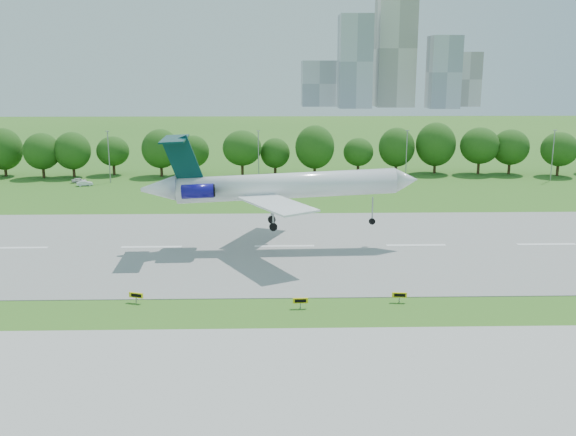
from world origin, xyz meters
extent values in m
plane|color=#255F19|center=(0.00, 0.00, 0.00)|extent=(600.00, 600.00, 0.00)
cube|color=gray|center=(0.00, 25.00, 0.04)|extent=(400.00, 45.00, 0.08)
cube|color=#ADADA8|center=(0.00, -18.00, 0.04)|extent=(400.00, 23.00, 0.08)
cylinder|color=#382314|center=(-20.00, 92.00, 1.80)|extent=(0.70, 0.70, 3.60)
sphere|color=#1C4411|center=(-20.00, 92.00, 6.20)|extent=(8.40, 8.40, 8.40)
cylinder|color=#382314|center=(20.00, 92.00, 1.80)|extent=(0.70, 0.70, 3.60)
sphere|color=#1C4411|center=(20.00, 92.00, 6.20)|extent=(8.40, 8.40, 8.40)
cylinder|color=#382314|center=(60.00, 92.00, 1.80)|extent=(0.70, 0.70, 3.60)
sphere|color=#1C4411|center=(60.00, 92.00, 6.20)|extent=(8.40, 8.40, 8.40)
cylinder|color=gray|center=(-20.00, 82.00, 6.00)|extent=(0.24, 0.24, 12.00)
cube|color=gray|center=(-20.00, 82.00, 12.10)|extent=(0.90, 0.25, 0.18)
cylinder|color=gray|center=(15.00, 82.00, 6.00)|extent=(0.24, 0.24, 12.00)
cube|color=gray|center=(15.00, 82.00, 12.10)|extent=(0.90, 0.25, 0.18)
cylinder|color=gray|center=(50.00, 82.00, 6.00)|extent=(0.24, 0.24, 12.00)
cube|color=gray|center=(50.00, 82.00, 12.10)|extent=(0.90, 0.25, 0.18)
cylinder|color=gray|center=(85.00, 82.00, 6.00)|extent=(0.24, 0.24, 12.00)
cube|color=gray|center=(85.00, 82.00, 12.10)|extent=(0.90, 0.25, 0.18)
cube|color=#B2B2B7|center=(75.00, 380.00, 31.00)|extent=(22.00, 22.00, 62.00)
cube|color=beige|center=(105.00, 395.00, 40.00)|extent=(26.00, 26.00, 80.00)
cube|color=#B2B2B7|center=(135.00, 375.00, 24.00)|extent=(20.00, 20.00, 48.00)
cube|color=beige|center=(158.00, 400.00, 19.00)|extent=(18.00, 18.00, 38.00)
cube|color=#B2B2B7|center=(52.00, 405.00, 16.00)|extent=(24.00, 24.00, 32.00)
cylinder|color=white|center=(20.36, 25.00, 9.34)|extent=(32.56, 5.30, 4.91)
cone|color=white|center=(38.21, 25.85, 9.97)|extent=(3.75, 3.93, 3.89)
cone|color=white|center=(1.64, 24.11, 9.11)|extent=(5.47, 4.02, 3.95)
cube|color=white|center=(18.78, 17.38, 8.19)|extent=(11.28, 14.90, 0.46)
cube|color=white|center=(18.06, 32.44, 8.19)|extent=(10.30, 15.00, 0.46)
cube|color=#043031|center=(5.30, 24.28, 13.28)|extent=(5.67, 0.81, 7.32)
cube|color=#043031|center=(4.22, 24.23, 16.36)|extent=(3.93, 10.38, 0.36)
cylinder|color=navy|center=(7.58, 21.59, 9.21)|extent=(4.68, 2.26, 2.20)
cylinder|color=navy|center=(7.32, 27.18, 9.21)|extent=(4.68, 2.26, 2.20)
cylinder|color=gray|center=(33.26, 25.61, 5.57)|extent=(0.22, 0.22, 3.77)
cylinder|color=black|center=(33.26, 25.61, 3.69)|extent=(0.98, 0.37, 0.97)
cylinder|color=gray|center=(18.32, 22.53, 5.57)|extent=(0.26, 0.26, 3.77)
cylinder|color=black|center=(18.32, 22.53, 3.69)|extent=(1.21, 0.54, 1.18)
cylinder|color=gray|center=(18.09, 27.26, 5.57)|extent=(0.26, 0.26, 3.77)
cylinder|color=black|center=(18.09, 27.26, 3.69)|extent=(1.21, 0.54, 1.18)
cube|color=gray|center=(2.54, 1.54, 0.38)|extent=(0.14, 0.14, 0.76)
cube|color=yellow|center=(2.54, 1.54, 0.92)|extent=(1.70, 0.74, 0.59)
cube|color=black|center=(2.50, 1.43, 0.92)|extent=(1.24, 0.43, 0.38)
cube|color=gray|center=(21.29, -0.67, 0.38)|extent=(0.11, 0.11, 0.75)
cube|color=yellow|center=(21.29, -0.67, 0.91)|extent=(1.72, 0.26, 0.59)
cube|color=black|center=(21.29, -0.79, 0.91)|extent=(1.29, 0.07, 0.38)
cube|color=gray|center=(32.72, 0.93, 0.37)|extent=(0.12, 0.12, 0.74)
cube|color=yellow|center=(32.72, 0.93, 0.90)|extent=(1.71, 0.37, 0.58)
cube|color=black|center=(32.71, 0.81, 0.90)|extent=(1.27, 0.16, 0.37)
imported|color=white|center=(-24.87, 77.88, 0.59)|extent=(3.78, 2.55, 1.18)
imported|color=silver|center=(-27.39, 82.09, 0.58)|extent=(3.66, 2.35, 1.16)
camera|label=1|loc=(18.21, -68.24, 26.13)|focal=40.00mm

